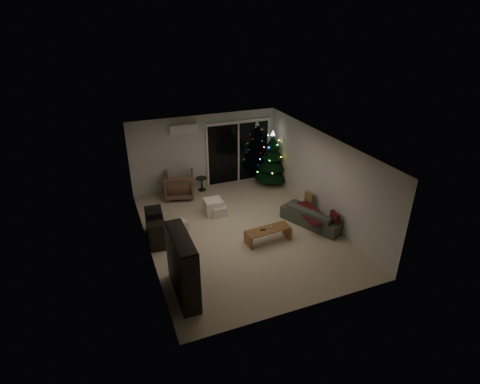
% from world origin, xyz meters
% --- Properties ---
extents(room, '(6.50, 7.51, 2.60)m').
position_xyz_m(room, '(0.46, 1.49, 1.02)').
color(room, beige).
rests_on(room, ground).
extents(bookshelf, '(0.52, 1.48, 1.45)m').
position_xyz_m(bookshelf, '(-2.25, -1.92, 0.73)').
color(bookshelf, black).
rests_on(bookshelf, floor).
extents(media_cabinet, '(0.55, 1.22, 0.74)m').
position_xyz_m(media_cabinet, '(-2.25, 0.43, 0.37)').
color(media_cabinet, black).
rests_on(media_cabinet, floor).
extents(stereo, '(0.38, 0.45, 0.16)m').
position_xyz_m(stereo, '(-2.25, 0.43, 0.82)').
color(stereo, black).
rests_on(stereo, media_cabinet).
extents(armchair, '(1.11, 1.13, 0.85)m').
position_xyz_m(armchair, '(-1.06, 2.71, 0.42)').
color(armchair, brown).
rests_on(armchair, floor).
extents(ottoman, '(0.53, 0.53, 0.46)m').
position_xyz_m(ottoman, '(-0.40, 1.21, 0.23)').
color(ottoman, white).
rests_on(ottoman, floor).
extents(cardboard_box_a, '(0.52, 0.45, 0.31)m').
position_xyz_m(cardboard_box_a, '(-1.60, 0.60, 0.16)').
color(cardboard_box_a, silver).
rests_on(cardboard_box_a, floor).
extents(cardboard_box_b, '(0.43, 0.32, 0.30)m').
position_xyz_m(cardboard_box_b, '(-0.28, 1.03, 0.15)').
color(cardboard_box_b, silver).
rests_on(cardboard_box_b, floor).
extents(side_table, '(0.37, 0.37, 0.46)m').
position_xyz_m(side_table, '(-0.25, 2.92, 0.23)').
color(side_table, black).
rests_on(side_table, floor).
extents(floor_lamp, '(0.29, 0.29, 1.80)m').
position_xyz_m(floor_lamp, '(-0.81, 3.46, 0.90)').
color(floor_lamp, black).
rests_on(floor_lamp, floor).
extents(sofa, '(1.40, 1.97, 0.54)m').
position_xyz_m(sofa, '(2.05, -0.41, 0.27)').
color(sofa, '#353D31').
rests_on(sofa, floor).
extents(sofa_throw, '(0.57, 1.32, 0.04)m').
position_xyz_m(sofa_throw, '(1.95, -0.41, 0.39)').
color(sofa_throw, '#5C1516').
rests_on(sofa_throw, sofa).
extents(cushion_a, '(0.14, 0.36, 0.35)m').
position_xyz_m(cushion_a, '(2.30, 0.24, 0.48)').
color(cushion_a, olive).
rests_on(cushion_a, sofa).
extents(cushion_b, '(0.13, 0.36, 0.35)m').
position_xyz_m(cushion_b, '(2.30, -1.06, 0.48)').
color(cushion_b, '#5C1516').
rests_on(cushion_b, sofa).
extents(coffee_table, '(1.23, 0.52, 0.38)m').
position_xyz_m(coffee_table, '(0.48, -0.75, 0.19)').
color(coffee_table, '#AA6D39').
rests_on(coffee_table, floor).
extents(remote_a, '(0.15, 0.04, 0.02)m').
position_xyz_m(remote_a, '(0.33, -0.75, 0.39)').
color(remote_a, black).
rests_on(remote_a, coffee_table).
extents(remote_b, '(0.14, 0.09, 0.02)m').
position_xyz_m(remote_b, '(0.58, -0.70, 0.39)').
color(remote_b, slate).
rests_on(remote_b, coffee_table).
extents(christmas_tree, '(1.31, 1.31, 1.92)m').
position_xyz_m(christmas_tree, '(2.19, 2.57, 0.96)').
color(christmas_tree, black).
rests_on(christmas_tree, floor).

